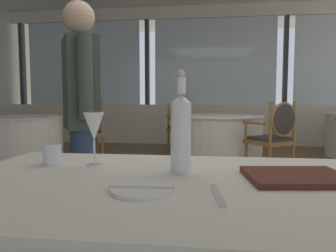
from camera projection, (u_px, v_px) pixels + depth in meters
ground_plane at (218, 214)px, 2.85m from camera, size 14.77×14.77×0.00m
window_wall_far at (214, 90)px, 6.96m from camera, size 9.22×0.14×2.90m
side_plate at (141, 189)px, 0.94m from camera, size 0.18×0.18×0.01m
butter_knife at (141, 188)px, 0.94m from camera, size 0.19×0.03×0.00m
dinner_fork at (218, 195)px, 0.90m from camera, size 0.04×0.20×0.00m
water_bottle at (181, 131)px, 1.18m from camera, size 0.07×0.07×0.37m
wine_glass at (94, 127)px, 1.29m from camera, size 0.08×0.08×0.21m
water_tumbler at (52, 154)px, 1.33m from camera, size 0.07×0.07×0.08m
menu_book at (296, 177)px, 1.07m from camera, size 0.34×0.29×0.02m
background_table_0 at (20, 142)px, 4.76m from camera, size 1.23×1.23×0.73m
dining_chair_0_0 at (92, 125)px, 5.19m from camera, size 0.63×0.65×0.98m
background_table_1 at (219, 139)px, 5.01m from camera, size 1.32×1.32×0.73m
dining_chair_1_0 at (181, 124)px, 5.93m from camera, size 0.66×0.65×0.91m
dining_chair_1_1 at (275, 133)px, 4.05m from camera, size 0.66×0.65×0.96m
diner_person_0 at (81, 109)px, 2.20m from camera, size 0.35×0.47×1.63m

